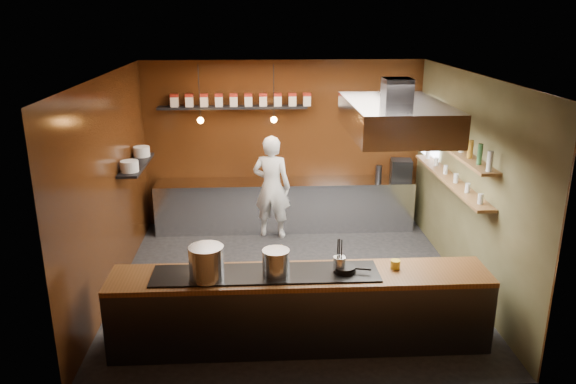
{
  "coord_description": "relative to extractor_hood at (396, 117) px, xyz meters",
  "views": [
    {
      "loc": [
        -0.46,
        -7.44,
        3.8
      ],
      "look_at": [
        -0.04,
        0.4,
        1.26
      ],
      "focal_mm": 35.0,
      "sensor_mm": 36.0,
      "label": 1
    }
  ],
  "objects": [
    {
      "name": "floor",
      "position": [
        -1.3,
        0.4,
        -2.51
      ],
      "size": [
        5.0,
        5.0,
        0.0
      ],
      "primitive_type": "plane",
      "color": "black",
      "rests_on": "ground"
    },
    {
      "name": "extractor_hood",
      "position": [
        0.0,
        0.0,
        0.0
      ],
      "size": [
        1.2,
        2.0,
        0.72
      ],
      "color": "#38383D",
      "rests_on": "ceiling"
    },
    {
      "name": "bottles",
      "position": [
        1.04,
        0.7,
        -0.45
      ],
      "size": [
        0.06,
        2.66,
        0.24
      ],
      "color": "silver",
      "rests_on": "bottle_shelf_upper"
    },
    {
      "name": "utensil_crock",
      "position": [
        -0.85,
        -1.21,
        -1.47
      ],
      "size": [
        0.18,
        0.18,
        0.18
      ],
      "primitive_type": "cylinder",
      "rotation": [
        0.0,
        0.0,
        0.36
      ],
      "color": "silver",
      "rests_on": "pass_counter"
    },
    {
      "name": "tin_shelf",
      "position": [
        -2.2,
        2.76,
        -0.31
      ],
      "size": [
        2.6,
        0.26,
        0.04
      ],
      "primitive_type": "cube",
      "color": "black",
      "rests_on": "back_wall"
    },
    {
      "name": "prep_counter",
      "position": [
        -1.3,
        2.57,
        -2.06
      ],
      "size": [
        4.6,
        0.65,
        0.9
      ],
      "primitive_type": "cube",
      "color": "silver",
      "rests_on": "floor"
    },
    {
      "name": "pendant_left",
      "position": [
        -2.7,
        2.1,
        -0.35
      ],
      "size": [
        0.1,
        0.1,
        0.95
      ],
      "color": "black",
      "rests_on": "ceiling"
    },
    {
      "name": "pass_counter",
      "position": [
        -1.3,
        -1.2,
        -2.04
      ],
      "size": [
        4.4,
        0.72,
        0.94
      ],
      "color": "#38383D",
      "rests_on": "floor"
    },
    {
      "name": "back_wall",
      "position": [
        -1.3,
        2.9,
        -1.01
      ],
      "size": [
        5.0,
        0.0,
        5.0
      ],
      "primitive_type": "plane",
      "rotation": [
        1.57,
        0.0,
        0.0
      ],
      "color": "black",
      "rests_on": "ground"
    },
    {
      "name": "stockpot_large",
      "position": [
        -2.36,
        -1.3,
        -1.37
      ],
      "size": [
        0.51,
        0.51,
        0.38
      ],
      "primitive_type": "cylinder",
      "rotation": [
        0.0,
        0.0,
        0.38
      ],
      "color": "#B4B6BB",
      "rests_on": "pass_counter"
    },
    {
      "name": "plate_stacks",
      "position": [
        -3.64,
        1.4,
        -0.86
      ],
      "size": [
        0.26,
        1.16,
        0.16
      ],
      "color": "white",
      "rests_on": "plate_shelf"
    },
    {
      "name": "right_wall",
      "position": [
        1.2,
        0.4,
        -1.01
      ],
      "size": [
        0.0,
        5.0,
        5.0
      ],
      "primitive_type": "plane",
      "rotation": [
        1.57,
        0.0,
        -1.57
      ],
      "color": "#4A482A",
      "rests_on": "ground"
    },
    {
      "name": "window_pane",
      "position": [
        1.15,
        2.1,
        -0.61
      ],
      "size": [
        0.0,
        1.0,
        1.0
      ],
      "primitive_type": "plane",
      "rotation": [
        1.57,
        0.0,
        -1.57
      ],
      "color": "white",
      "rests_on": "right_wall"
    },
    {
      "name": "storage_tins",
      "position": [
        -2.05,
        2.76,
        -0.17
      ],
      "size": [
        2.43,
        0.13,
        0.22
      ],
      "color": "beige",
      "rests_on": "tin_shelf"
    },
    {
      "name": "plate_shelf",
      "position": [
        -3.64,
        1.4,
        -0.96
      ],
      "size": [
        0.3,
        1.4,
        0.04
      ],
      "primitive_type": "cube",
      "color": "black",
      "rests_on": "left_wall"
    },
    {
      "name": "bottle_shelf_upper",
      "position": [
        1.04,
        0.7,
        -0.59
      ],
      "size": [
        0.26,
        2.8,
        0.04
      ],
      "primitive_type": "cube",
      "color": "brown",
      "rests_on": "right_wall"
    },
    {
      "name": "espresso_machine",
      "position": [
        0.8,
        2.57,
        -1.42
      ],
      "size": [
        0.41,
        0.39,
        0.36
      ],
      "primitive_type": "cube",
      "rotation": [
        0.0,
        0.0,
        -0.13
      ],
      "color": "black",
      "rests_on": "prep_counter"
    },
    {
      "name": "chef",
      "position": [
        -1.55,
        2.21,
        -1.6
      ],
      "size": [
        0.75,
        0.6,
        1.81
      ],
      "primitive_type": "imported",
      "rotation": [
        0.0,
        0.0,
        2.87
      ],
      "color": "silver",
      "rests_on": "floor"
    },
    {
      "name": "left_wall",
      "position": [
        -3.8,
        0.4,
        -1.01
      ],
      "size": [
        0.0,
        5.0,
        5.0
      ],
      "primitive_type": "plane",
      "rotation": [
        1.57,
        0.0,
        1.57
      ],
      "color": "black",
      "rests_on": "ground"
    },
    {
      "name": "pendant_right",
      "position": [
        -1.5,
        2.1,
        -0.35
      ],
      "size": [
        0.1,
        0.1,
        0.95
      ],
      "color": "black",
      "rests_on": "ceiling"
    },
    {
      "name": "wine_glasses",
      "position": [
        1.04,
        0.7,
        -0.97
      ],
      "size": [
        0.07,
        2.37,
        0.13
      ],
      "color": "silver",
      "rests_on": "bottle_shelf_lower"
    },
    {
      "name": "bottle_shelf_lower",
      "position": [
        1.04,
        0.7,
        -1.06
      ],
      "size": [
        0.26,
        2.8,
        0.04
      ],
      "primitive_type": "cube",
      "color": "brown",
      "rests_on": "right_wall"
    },
    {
      "name": "ceiling",
      "position": [
        -1.3,
        0.4,
        0.49
      ],
      "size": [
        5.0,
        5.0,
        0.0
      ],
      "primitive_type": "plane",
      "rotation": [
        3.14,
        0.0,
        0.0
      ],
      "color": "silver",
      "rests_on": "back_wall"
    },
    {
      "name": "stockpot_small",
      "position": [
        -1.58,
        -1.23,
        -1.42
      ],
      "size": [
        0.41,
        0.41,
        0.29
      ],
      "primitive_type": "cylinder",
      "rotation": [
        0.0,
        0.0,
        -0.41
      ],
      "color": "#BABDC2",
      "rests_on": "pass_counter"
    },
    {
      "name": "butter_jar",
      "position": [
        -0.18,
        -1.12,
        -1.53
      ],
      "size": [
        0.14,
        0.14,
        0.1
      ],
      "primitive_type": "cylinder",
      "rotation": [
        0.0,
        0.0,
        0.26
      ],
      "color": "gold",
      "rests_on": "pass_counter"
    },
    {
      "name": "frying_pan",
      "position": [
        -0.79,
        -1.21,
        -1.53
      ],
      "size": [
        0.43,
        0.26,
        0.07
      ],
      "color": "black",
      "rests_on": "pass_counter"
    }
  ]
}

